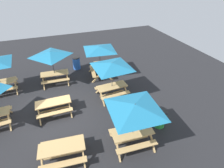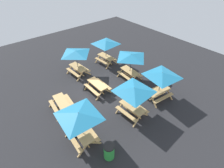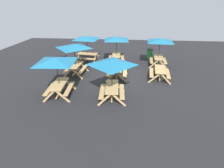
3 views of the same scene
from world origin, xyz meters
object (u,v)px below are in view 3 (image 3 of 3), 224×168
object	(u,v)px
picnic_table_3	(56,63)
trash_bin_blue	(64,60)
picnic_table_4	(160,42)
picnic_table_0	(117,40)
picnic_table_5	(117,70)
trash_bin_green	(150,54)
picnic_table_6	(160,71)
picnic_table_2	(112,65)
picnic_table_7	(87,40)
picnic_table_1	(74,48)

from	to	relation	value
picnic_table_3	trash_bin_blue	distance (m)	5.42
picnic_table_4	trash_bin_blue	bearing A→B (deg)	-79.30
picnic_table_0	picnic_table_5	bearing A→B (deg)	2.04
picnic_table_5	trash_bin_green	world-z (taller)	trash_bin_green
picnic_table_6	trash_bin_green	xyz separation A→B (m)	(-4.71, -0.23, -0.07)
picnic_table_5	trash_bin_blue	xyz separation A→B (m)	(-2.09, -4.65, -0.07)
trash_bin_green	trash_bin_blue	distance (m)	7.89
picnic_table_2	picnic_table_5	xyz separation A→B (m)	(-2.97, 0.08, -1.43)
picnic_table_2	trash_bin_blue	bearing A→B (deg)	-141.74
picnic_table_0	picnic_table_3	xyz separation A→B (m)	(6.32, -2.83, 0.00)
picnic_table_6	trash_bin_green	size ratio (longest dim) A/B	1.97
picnic_table_6	trash_bin_blue	xyz separation A→B (m)	(-2.01, -7.64, -0.07)
picnic_table_7	trash_bin_blue	xyz separation A→B (m)	(1.41, -1.75, -1.49)
picnic_table_1	picnic_table_2	bearing A→B (deg)	45.68
picnic_table_5	picnic_table_6	world-z (taller)	same
picnic_table_5	picnic_table_7	world-z (taller)	picnic_table_7
trash_bin_green	trash_bin_blue	world-z (taller)	same
trash_bin_green	picnic_table_3	bearing A→B (deg)	-37.48
picnic_table_2	picnic_table_1	bearing A→B (deg)	-141.45
picnic_table_3	picnic_table_0	bearing A→B (deg)	151.64
picnic_table_1	trash_bin_blue	world-z (taller)	picnic_table_1
picnic_table_0	picnic_table_6	bearing A→B (deg)	41.56
picnic_table_0	picnic_table_6	size ratio (longest dim) A/B	1.46
picnic_table_0	picnic_table_5	size ratio (longest dim) A/B	1.57
picnic_table_6	picnic_table_7	bearing A→B (deg)	-114.06
picnic_table_3	trash_bin_blue	bearing A→B (deg)	-167.29
picnic_table_4	picnic_table_0	bearing A→B (deg)	-92.33
picnic_table_6	picnic_table_7	size ratio (longest dim) A/B	0.69
picnic_table_2	picnic_table_5	bearing A→B (deg)	174.63
picnic_table_7	trash_bin_green	distance (m)	6.00
picnic_table_2	trash_bin_green	bearing A→B (deg)	156.08
picnic_table_3	picnic_table_5	size ratio (longest dim) A/B	1.56
picnic_table_6	trash_bin_blue	world-z (taller)	trash_bin_blue
picnic_table_4	trash_bin_blue	xyz separation A→B (m)	(0.93, -7.94, -1.49)
picnic_table_3	picnic_table_4	bearing A→B (deg)	128.44
picnic_table_3	picnic_table_6	bearing A→B (deg)	111.66
picnic_table_1	picnic_table_4	bearing A→B (deg)	116.00
picnic_table_5	picnic_table_6	distance (m)	2.99
picnic_table_0	picnic_table_1	size ratio (longest dim) A/B	1.21
picnic_table_3	picnic_table_7	size ratio (longest dim) A/B	1.00
picnic_table_7	picnic_table_0	bearing A→B (deg)	5.28
picnic_table_0	picnic_table_2	world-z (taller)	same
picnic_table_2	picnic_table_6	size ratio (longest dim) A/B	1.21
picnic_table_0	picnic_table_7	bearing A→B (deg)	-94.71
picnic_table_2	picnic_table_5	size ratio (longest dim) A/B	1.29
trash_bin_green	picnic_table_0	bearing A→B (deg)	-66.00
picnic_table_2	picnic_table_6	xyz separation A→B (m)	(-3.05, 3.07, -1.43)
picnic_table_3	picnic_table_6	distance (m)	6.95
picnic_table_0	picnic_table_1	distance (m)	4.16
picnic_table_3	trash_bin_green	distance (m)	9.79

